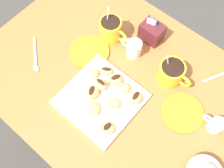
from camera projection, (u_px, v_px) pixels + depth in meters
The scene contains 27 objects.
ground_plane at pixel (115, 129), 1.68m from camera, with size 8.00×8.00×0.00m, color #423D38.
dining_table at pixel (116, 93), 1.15m from camera, with size 1.08×0.78×0.72m.
pastry_plate_square at pixel (101, 99), 0.99m from camera, with size 0.27×0.27×0.02m, color white.
coffee_mug_yellow_left at pixel (111, 30), 1.07m from camera, with size 0.13×0.09×0.15m.
coffee_mug_yellow_right at pixel (171, 73), 0.99m from camera, with size 0.13×0.10×0.14m.
cream_pitcher_white at pixel (134, 48), 1.05m from camera, with size 0.10×0.06×0.07m.
sugar_caddy at pixel (152, 32), 1.08m from camera, with size 0.09×0.07×0.11m.
chocolate_sauce_pitcher at pixel (216, 125), 0.93m from camera, with size 0.09×0.05×0.06m.
saucer_orange_left at pixel (89, 52), 1.08m from camera, with size 0.16×0.16×0.01m, color orange.
saucer_orange_right at pixel (182, 113), 0.97m from camera, with size 0.16×0.16×0.01m, color orange.
loose_spoon_by_plate at pixel (36, 58), 1.07m from camera, with size 0.13×0.11×0.01m.
beignet_0 at pixel (94, 108), 0.95m from camera, with size 0.06×0.05×0.03m, color #E5B260.
beignet_1 at pixel (92, 93), 0.97m from camera, with size 0.06×0.05×0.03m, color #E5B260.
chocolate_drizzle_1 at pixel (92, 90), 0.96m from camera, with size 0.04×0.02×0.01m, color black.
beignet_2 at pixel (94, 73), 1.01m from camera, with size 0.04×0.04×0.03m, color #E5B260.
beignet_3 at pixel (107, 128), 0.92m from camera, with size 0.05×0.06×0.03m, color #E5B260.
chocolate_drizzle_3 at pixel (107, 127), 0.90m from camera, with size 0.03×0.02×0.01m, color black.
beignet_4 at pixel (124, 88), 0.98m from camera, with size 0.05×0.04×0.03m, color #E5B260.
beignet_5 at pixel (106, 71), 1.02m from camera, with size 0.05×0.04×0.03m, color #E5B260.
chocolate_drizzle_5 at pixel (106, 69), 1.00m from camera, with size 0.03×0.01×0.01m, color black.
beignet_6 at pixel (101, 84), 0.99m from camera, with size 0.05×0.04×0.04m, color #E5B260.
chocolate_drizzle_6 at pixel (101, 82), 0.97m from camera, with size 0.04×0.02×0.01m, color black.
beignet_7 at pixel (135, 98), 0.96m from camera, with size 0.05×0.05×0.04m, color #E5B260.
chocolate_drizzle_7 at pixel (136, 96), 0.94m from camera, with size 0.04×0.02×0.01m, color black.
beignet_8 at pixel (116, 80), 1.00m from camera, with size 0.05×0.05×0.04m, color #E5B260.
chocolate_drizzle_8 at pixel (116, 77), 0.98m from camera, with size 0.04×0.02×0.01m, color black.
beignet_9 at pixel (113, 103), 0.96m from camera, with size 0.04×0.05×0.03m, color #E5B260.
Camera 1 is at (0.28, -0.35, 1.65)m, focal length 42.57 mm.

